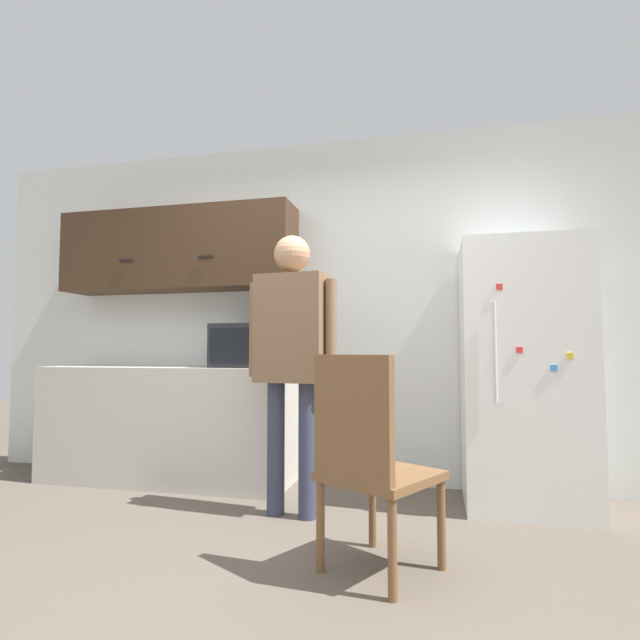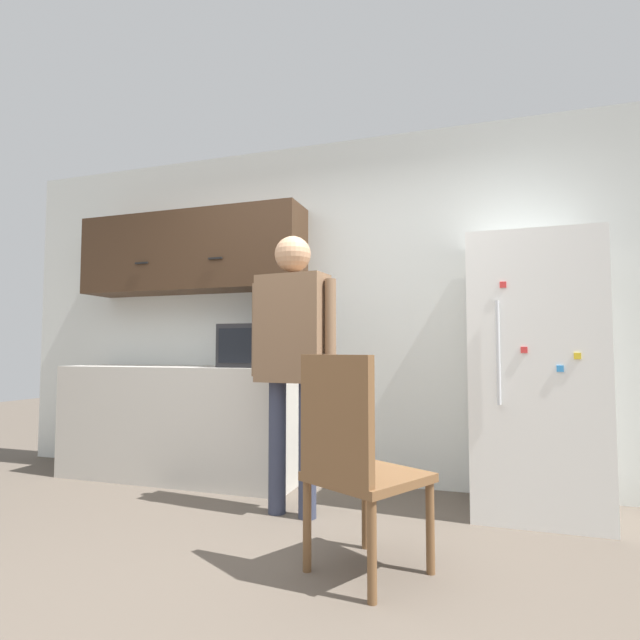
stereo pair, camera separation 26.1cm
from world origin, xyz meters
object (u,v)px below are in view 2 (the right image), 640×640
at_px(microwave, 257,346).
at_px(person, 292,342).
at_px(refrigerator, 532,374).
at_px(chair, 354,457).

height_order(microwave, person, person).
relative_size(refrigerator, chair, 1.74).
distance_m(microwave, chair, 1.74).
distance_m(microwave, refrigerator, 1.95).
relative_size(person, refrigerator, 1.01).
bearing_deg(chair, refrigerator, -95.75).
distance_m(refrigerator, chair, 1.53).
xyz_separation_m(microwave, refrigerator, (1.94, -0.05, -0.19)).
distance_m(person, chair, 1.06).
bearing_deg(person, microwave, 138.99).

